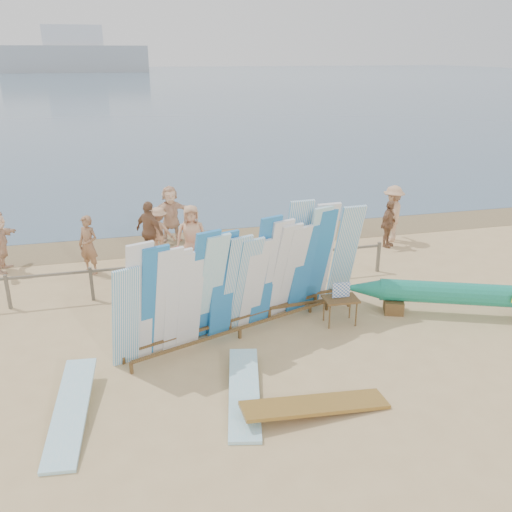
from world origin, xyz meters
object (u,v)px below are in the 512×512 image
object	(u,v)px
flat_board_b	(244,396)
beachgoer_6	(191,236)
beach_chair_left	(175,275)
vendor_table	(340,310)
outrigger_canoe	(465,295)
beachgoer_5	(171,214)
main_surfboard_rack	(234,284)
flat_board_c	(315,413)
beachgoer_10	(388,224)
stroller	(214,263)
beachgoer_3	(159,231)
side_surfboard_rack	(309,259)
beachgoer_4	(150,231)
flat_board_a	(72,419)
beach_chair_right	(177,269)
beachgoer_extra_0	(393,214)
beachgoer_1	(88,245)

from	to	relation	value
flat_board_b	beachgoer_6	size ratio (longest dim) A/B	1.43
beach_chair_left	vendor_table	bearing A→B (deg)	-18.38
outrigger_canoe	beachgoer_5	world-z (taller)	beachgoer_5
main_surfboard_rack	beach_chair_left	xyz separation A→B (m)	(-1.00, 3.18, -0.96)
flat_board_c	beachgoer_10	bearing A→B (deg)	-36.37
vendor_table	beachgoer_6	xyz separation A→B (m)	(-2.86, 4.48, 0.59)
flat_board_c	main_surfboard_rack	bearing A→B (deg)	12.01
stroller	beachgoer_3	bearing A→B (deg)	129.53
vendor_table	side_surfboard_rack	bearing A→B (deg)	119.25
beachgoer_6	beachgoer_4	size ratio (longest dim) A/B	1.02
main_surfboard_rack	flat_board_a	size ratio (longest dim) A/B	1.99
beach_chair_right	main_surfboard_rack	bearing A→B (deg)	-104.91
vendor_table	flat_board_b	world-z (taller)	vendor_table
flat_board_a	beach_chair_left	xyz separation A→B (m)	(2.40, 5.48, 0.27)
beach_chair_left	beachgoer_4	xyz separation A→B (m)	(-0.52, 2.05, 0.66)
beachgoer_5	beachgoer_4	bearing A→B (deg)	-118.90
flat_board_a	beach_chair_left	distance (m)	5.99
beachgoer_6	beach_chair_right	bearing A→B (deg)	-126.14
beach_chair_left	beach_chair_right	size ratio (longest dim) A/B	1.14
main_surfboard_rack	beach_chair_left	size ratio (longest dim) A/B	5.78
beachgoer_5	flat_board_a	bearing A→B (deg)	-109.90
vendor_table	beach_chair_right	xyz separation A→B (m)	(-3.41, 3.77, -0.11)
beachgoer_extra_0	beachgoer_3	size ratio (longest dim) A/B	1.23
outrigger_canoe	flat_board_b	distance (m)	6.21
stroller	beachgoer_5	world-z (taller)	beachgoer_5
vendor_table	flat_board_a	xyz separation A→B (m)	(-5.90, -2.22, -0.35)
beach_chair_right	beachgoer_1	size ratio (longest dim) A/B	0.47
beach_chair_right	beachgoer_1	distance (m)	2.61
beachgoer_6	beachgoer_4	world-z (taller)	beachgoer_6
side_surfboard_rack	flat_board_b	distance (m)	4.21
beachgoer_10	beachgoer_4	world-z (taller)	beachgoer_4
beach_chair_right	beachgoer_extra_0	size ratio (longest dim) A/B	0.43
vendor_table	beachgoer_10	size ratio (longest dim) A/B	0.68
main_surfboard_rack	stroller	distance (m)	3.62
beachgoer_4	stroller	bearing A→B (deg)	-175.22
flat_board_a	beachgoer_10	xyz separation A→B (m)	(9.49, 6.90, 0.77)
beach_chair_left	outrigger_canoe	bearing A→B (deg)	-4.36
outrigger_canoe	beachgoer_extra_0	distance (m)	5.66
beach_chair_right	beachgoer_6	size ratio (longest dim) A/B	0.43
flat_board_a	beachgoer_3	world-z (taller)	beachgoer_3
outrigger_canoe	beachgoer_3	bearing A→B (deg)	159.84
flat_board_b	flat_board_a	bearing A→B (deg)	-168.94
vendor_table	beachgoer_extra_0	bearing A→B (deg)	55.14
beachgoer_6	beachgoer_5	bearing A→B (deg)	99.57
beach_chair_left	beachgoer_6	size ratio (longest dim) A/B	0.49
main_surfboard_rack	beachgoer_3	bearing A→B (deg)	82.41
side_surfboard_rack	beachgoer_extra_0	world-z (taller)	side_surfboard_rack
stroller	beachgoer_6	distance (m)	1.16
beach_chair_right	beachgoer_4	bearing A→B (deg)	82.62
flat_board_b	beach_chair_right	xyz separation A→B (m)	(-0.58, 6.05, 0.24)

